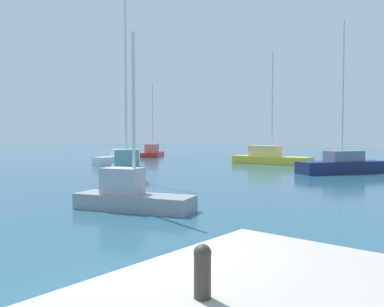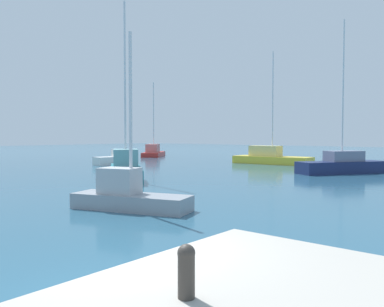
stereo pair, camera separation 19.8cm
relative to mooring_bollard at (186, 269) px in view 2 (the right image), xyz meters
name	(u,v)px [view 2 (the right image)]	position (x,y,z in m)	size (l,w,h in m)	color
water	(104,170)	(15.76, 22.06, -1.25)	(160.00, 160.00, 0.00)	#285670
mooring_bollard	(186,269)	(0.00, 0.00, 0.00)	(0.19, 0.19, 0.58)	#38332D
sailboat_red_distant_east	(153,152)	(32.71, 34.11, -0.66)	(6.41, 5.48, 9.49)	#B22823
motorboat_white_near_pier	(116,159)	(20.41, 26.36, -0.78)	(4.25, 1.72, 1.42)	white
sailboat_teal_mid_harbor	(126,169)	(12.45, 15.67, -0.56)	(5.24, 5.87, 10.61)	#1E707A
sailboat_yellow_behind_lamppost	(271,157)	(30.37, 15.89, -0.64)	(2.79, 7.49, 10.52)	gold
sailboat_navy_far_right	(342,164)	(25.18, 7.30, -0.61)	(6.51, 4.99, 10.75)	#19234C
sailboat_grey_inner_mooring	(128,195)	(6.27, 8.26, -0.71)	(2.63, 4.58, 6.34)	gray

